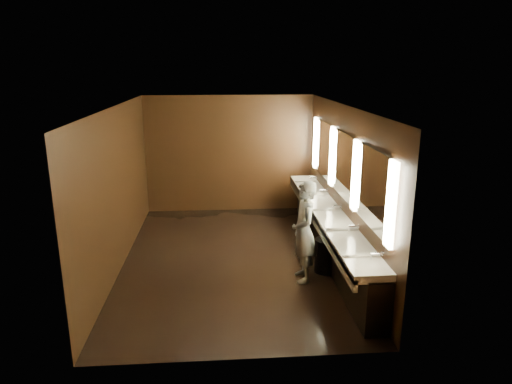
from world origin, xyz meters
TOP-DOWN VIEW (x-y plane):
  - floor at (0.00, 0.00)m, footprint 6.00×6.00m
  - ceiling at (0.00, 0.00)m, footprint 4.00×6.00m
  - wall_back at (0.00, 3.00)m, footprint 4.00×0.02m
  - wall_front at (0.00, -3.00)m, footprint 4.00×0.02m
  - wall_left at (-2.00, 0.00)m, footprint 0.02×6.00m
  - wall_right at (2.00, 0.00)m, footprint 0.02×6.00m
  - sink_counter at (1.79, 0.00)m, footprint 0.55×5.40m
  - mirror_band at (1.98, -0.00)m, footprint 0.06×5.03m
  - person at (1.13, -0.91)m, footprint 0.43×0.63m
  - trash_bin at (1.58, -0.64)m, footprint 0.49×0.49m

SIDE VIEW (x-z plane):
  - floor at x=0.00m, z-range 0.00..0.00m
  - trash_bin at x=1.58m, z-range 0.00..0.59m
  - sink_counter at x=1.79m, z-range -0.01..1.00m
  - person at x=1.13m, z-range 0.00..1.69m
  - wall_back at x=0.00m, z-range 0.00..2.80m
  - wall_front at x=0.00m, z-range 0.00..2.80m
  - wall_left at x=-2.00m, z-range 0.00..2.80m
  - wall_right at x=2.00m, z-range 0.00..2.80m
  - mirror_band at x=1.98m, z-range 1.17..2.32m
  - ceiling at x=0.00m, z-range 2.79..2.81m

